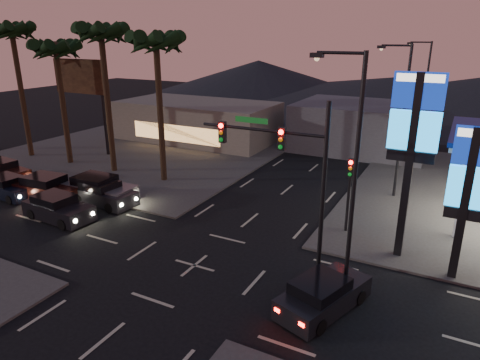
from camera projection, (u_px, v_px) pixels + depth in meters
The scene contains 25 objects.
ground at pixel (195, 265), 20.55m from camera, with size 140.00×140.00×0.00m, color black.
corner_lot_nw at pixel (147, 150), 40.98m from camera, with size 24.00×24.00×0.12m, color #47443F.
pylon_sign_tall at pixel (414, 131), 19.38m from camera, with size 2.20×0.35×9.00m.
pylon_sign_short at pixel (469, 182), 18.00m from camera, with size 1.60×0.35×7.00m.
traffic_signal_mast at pixel (287, 161), 18.89m from camera, with size 6.10×0.39×8.00m.
pedestal_signal at pixel (350, 183), 23.05m from camera, with size 0.32×0.39×4.30m.
streetlight_near at pixel (351, 165), 16.57m from camera, with size 2.14×0.25×10.00m.
streetlight_mid at pixel (400, 114), 27.47m from camera, with size 2.14×0.25×10.00m.
streetlight_far at pixel (423, 90), 39.22m from camera, with size 2.14×0.25×10.00m.
palm_a at pixel (156, 52), 29.44m from camera, with size 4.41×4.41×10.86m.
palm_b at pixel (102, 43), 31.46m from camera, with size 4.41×4.41×11.46m.
palm_c at pixel (57, 57), 34.00m from camera, with size 4.41×4.41×10.26m.
palm_d at pixel (13, 40), 35.79m from camera, with size 4.41×4.41×11.66m.
billboard at pixel (81, 84), 38.42m from camera, with size 6.00×0.30×8.50m.
building_far_west at pixel (198, 121), 44.51m from camera, with size 16.00×8.00×4.00m, color #726B5B.
building_far_mid at pixel (362, 127), 40.78m from camera, with size 12.00×9.00×4.40m, color #4C4C51.
hill_left at pixel (258, 77), 80.89m from camera, with size 40.00×40.00×6.00m, color black.
hill_center at pixel (396, 90), 70.24m from camera, with size 60.00×60.00×4.00m, color black.
car_lane_a_front at pixel (58, 208), 25.56m from camera, with size 4.69×2.18×1.50m.
car_lane_a_mid at pixel (48, 188), 28.64m from camera, with size 5.14×2.44×1.63m.
car_lane_a_rear at pixel (8, 187), 29.14m from camera, with size 4.45×2.07×1.42m.
car_lane_b_front at pixel (98, 189), 28.44m from camera, with size 5.21×2.31×1.68m.
car_lane_b_mid at pixel (103, 194), 27.86m from camera, with size 4.76×2.29×1.51m.
car_lane_b_rear at pixel (2, 172), 32.26m from camera, with size 4.93×2.37×1.56m.
suv_station at pixel (323, 295), 17.06m from camera, with size 3.08×4.63×1.43m.
Camera 1 is at (10.35, -15.05, 10.52)m, focal length 32.00 mm.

